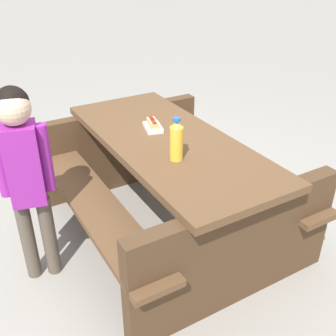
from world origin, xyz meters
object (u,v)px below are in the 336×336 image
Objects in this scene: picnic_table at (168,178)px; child_in_coat at (24,165)px; soda_bottle at (176,141)px; hotdog_tray at (153,125)px.

child_in_coat reaches higher than picnic_table.
child_in_coat reaches higher than soda_bottle.
child_in_coat is (0.02, 0.93, 0.02)m from hotdog_tray.
soda_bottle is 0.88m from child_in_coat.
child_in_coat is at bearing 76.98° from picnic_table.
child_in_coat is at bearing 88.53° from hotdog_tray.
child_in_coat reaches higher than hotdog_tray.
picnic_table is at bearing 171.77° from hotdog_tray.
soda_bottle is at bearing 146.97° from picnic_table.
hotdog_tray is 0.17× the size of child_in_coat.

